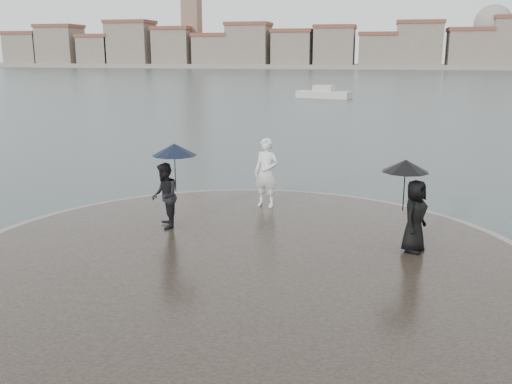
# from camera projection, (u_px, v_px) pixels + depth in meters

# --- Properties ---
(ground) EXTENTS (400.00, 400.00, 0.00)m
(ground) POSITION_uv_depth(u_px,v_px,m) (185.00, 361.00, 8.48)
(ground) COLOR #2B3835
(ground) RESTS_ON ground
(kerb_ring) EXTENTS (12.50, 12.50, 0.32)m
(kerb_ring) POSITION_uv_depth(u_px,v_px,m) (242.00, 267.00, 11.75)
(kerb_ring) COLOR gray
(kerb_ring) RESTS_ON ground
(quay_tip) EXTENTS (11.90, 11.90, 0.36)m
(quay_tip) POSITION_uv_depth(u_px,v_px,m) (242.00, 266.00, 11.75)
(quay_tip) COLOR #2D261E
(quay_tip) RESTS_ON ground
(statue) EXTENTS (0.77, 0.60, 1.88)m
(statue) POSITION_uv_depth(u_px,v_px,m) (266.00, 173.00, 15.45)
(statue) COLOR white
(statue) RESTS_ON quay_tip
(visitor_left) EXTENTS (1.21, 1.11, 2.04)m
(visitor_left) POSITION_uv_depth(u_px,v_px,m) (168.00, 182.00, 13.50)
(visitor_left) COLOR black
(visitor_left) RESTS_ON quay_tip
(visitor_right) EXTENTS (1.12, 1.04, 1.95)m
(visitor_right) POSITION_uv_depth(u_px,v_px,m) (412.00, 201.00, 11.91)
(visitor_right) COLOR black
(visitor_right) RESTS_ON quay_tip
(far_skyline) EXTENTS (260.00, 20.00, 37.00)m
(far_skyline) POSITION_uv_depth(u_px,v_px,m) (355.00, 48.00, 160.78)
(far_skyline) COLOR gray
(far_skyline) RESTS_ON ground
(boats) EXTENTS (30.00, 10.72, 1.50)m
(boats) POSITION_uv_depth(u_px,v_px,m) (455.00, 99.00, 51.44)
(boats) COLOR beige
(boats) RESTS_ON ground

